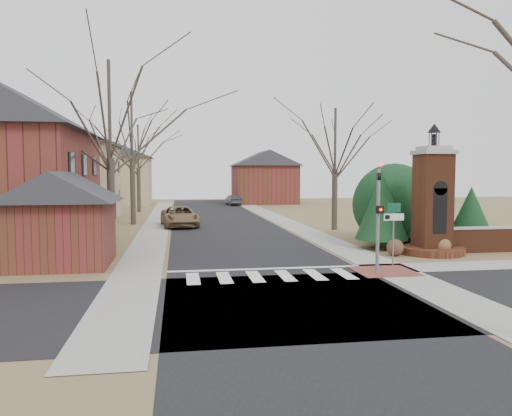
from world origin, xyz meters
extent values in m
plane|color=olive|center=(0.00, 0.00, 0.00)|extent=(120.00, 120.00, 0.00)
cube|color=black|center=(0.00, 22.00, 0.01)|extent=(8.00, 70.00, 0.01)
cube|color=black|center=(0.00, -3.00, 0.01)|extent=(120.00, 8.00, 0.01)
cube|color=silver|center=(0.00, 0.80, 0.01)|extent=(8.00, 2.20, 0.02)
cube|color=silver|center=(0.00, 2.30, 0.01)|extent=(8.00, 0.35, 0.02)
cube|color=gray|center=(5.20, 22.00, 0.01)|extent=(2.00, 60.00, 0.02)
cube|color=gray|center=(-5.20, 22.00, 0.01)|extent=(2.00, 60.00, 0.02)
cube|color=brown|center=(4.80, 1.00, 0.01)|extent=(2.40, 2.40, 0.02)
cylinder|color=slate|center=(4.30, 0.60, 2.10)|extent=(0.14, 0.14, 4.20)
imported|color=black|center=(4.30, 0.60, 4.05)|extent=(0.15, 0.18, 0.90)
sphere|color=#FF0C05|center=(4.30, 0.38, 4.35)|extent=(0.14, 0.14, 0.14)
cube|color=black|center=(4.30, 0.42, 2.60)|extent=(0.28, 0.16, 0.30)
sphere|color=#FF0C05|center=(4.30, 0.33, 2.60)|extent=(0.11, 0.11, 0.11)
cylinder|color=slate|center=(5.60, 2.00, 1.30)|extent=(0.06, 0.06, 2.60)
cube|color=silver|center=(5.60, 1.98, 2.15)|extent=(0.90, 0.03, 0.30)
cube|color=black|center=(5.30, 1.97, 2.15)|extent=(0.22, 0.02, 0.18)
cube|color=#0F462C|center=(5.60, 1.98, 2.55)|extent=(0.60, 0.03, 0.40)
cylinder|color=brown|center=(9.00, 5.00, 0.18)|extent=(3.20, 3.20, 0.36)
cube|color=brown|center=(9.00, 5.00, 2.50)|extent=(1.50, 1.50, 5.00)
cube|color=black|center=(9.00, 4.28, 2.20)|extent=(0.70, 0.10, 2.20)
cube|color=gray|center=(9.00, 5.00, 5.05)|extent=(1.70, 1.70, 0.20)
cube|color=gray|center=(9.00, 5.00, 5.25)|extent=(1.30, 1.30, 0.20)
cylinder|color=black|center=(9.00, 5.00, 5.65)|extent=(0.20, 0.20, 0.60)
cone|color=black|center=(9.00, 5.00, 6.25)|extent=(0.64, 0.64, 0.45)
cube|color=tan|center=(-13.50, 27.00, 3.20)|extent=(9.00, 12.00, 6.40)
cube|color=tan|center=(-16.02, 24.60, 7.53)|extent=(0.75, 0.75, 3.50)
cube|color=maroon|center=(-8.50, 4.50, 1.40)|extent=(4.00, 4.00, 2.80)
cube|color=maroon|center=(-9.62, 3.70, 3.38)|extent=(0.75, 0.75, 1.82)
cube|color=tan|center=(-12.00, 48.00, 3.00)|extent=(10.00, 8.00, 6.00)
cube|color=tan|center=(-14.80, 46.40, 6.99)|extent=(0.75, 0.75, 3.08)
cube|color=maroon|center=(8.00, 48.00, 2.50)|extent=(8.00, 8.00, 5.00)
cube|color=maroon|center=(5.76, 46.40, 5.90)|extent=(0.75, 0.75, 2.80)
cylinder|color=#473D33|center=(7.20, 7.00, 0.25)|extent=(0.20, 0.20, 0.50)
cone|color=black|center=(7.20, 7.00, 2.30)|extent=(2.80, 2.80, 3.60)
cylinder|color=#473D33|center=(10.50, 8.20, 0.25)|extent=(0.20, 0.20, 0.50)
cone|color=black|center=(10.50, 8.20, 2.60)|extent=(3.40, 3.40, 4.20)
cylinder|color=#473D33|center=(12.50, 7.20, 0.25)|extent=(0.20, 0.20, 0.50)
cone|color=black|center=(12.50, 7.20, 1.90)|extent=(2.40, 2.40, 2.80)
sphere|color=black|center=(9.00, 9.50, 2.40)|extent=(4.80, 4.80, 4.80)
cylinder|color=#473D33|center=(-7.00, 9.00, 2.42)|extent=(0.40, 0.40, 4.83)
cylinder|color=#473D33|center=(-7.00, 22.00, 2.52)|extent=(0.40, 0.40, 5.04)
cylinder|color=#473D33|center=(-7.50, 35.00, 2.21)|extent=(0.40, 0.40, 4.41)
cylinder|color=#473D33|center=(7.50, 16.00, 2.10)|extent=(0.40, 0.40, 4.20)
imported|color=#7F6345|center=(-3.40, 19.86, 0.77)|extent=(3.06, 5.73, 1.53)
imported|color=#2C2F33|center=(3.40, 44.10, 0.65)|extent=(1.77, 4.06, 1.30)
sphere|color=brown|center=(6.89, 4.60, 0.41)|extent=(0.83, 0.83, 0.83)
sphere|color=brown|center=(9.30, 4.60, 0.49)|extent=(0.97, 0.97, 0.97)
camera|label=1|loc=(-3.56, -18.09, 4.02)|focal=35.00mm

